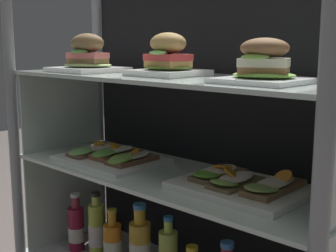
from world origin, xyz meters
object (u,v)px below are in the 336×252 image
plated_roll_sandwich_far_right (167,59)px  juice_bottle_back_center (113,245)px  plated_roll_sandwich_right_of_center (88,59)px  juice_bottle_front_left_end (97,231)px  juice_bottle_front_right_end (76,228)px  juice_bottle_front_middle (140,249)px  open_sandwich_tray_center (241,184)px  open_sandwich_tray_mid_left (111,156)px  plated_roll_sandwich_left_of_center (264,67)px

plated_roll_sandwich_far_right → juice_bottle_back_center: plated_roll_sandwich_far_right is taller
plated_roll_sandwich_right_of_center → juice_bottle_front_left_end: 0.60m
juice_bottle_front_right_end → juice_bottle_front_left_end: 0.11m
juice_bottle_front_middle → plated_roll_sandwich_far_right: bearing=12.6°
juice_bottle_back_center → juice_bottle_front_left_end: bearing=169.3°
juice_bottle_back_center → juice_bottle_front_middle: size_ratio=0.83×
juice_bottle_front_right_end → open_sandwich_tray_center: bearing=3.8°
open_sandwich_tray_mid_left → juice_bottle_front_right_end: open_sandwich_tray_mid_left is taller
open_sandwich_tray_mid_left → open_sandwich_tray_center: 0.49m
plated_roll_sandwich_left_of_center → open_sandwich_tray_mid_left: bearing=178.4°
open_sandwich_tray_center → plated_roll_sandwich_left_of_center: bearing=-29.5°
plated_roll_sandwich_left_of_center → open_sandwich_tray_mid_left: size_ratio=0.57×
plated_roll_sandwich_far_right → juice_bottle_front_left_end: 0.69m
plated_roll_sandwich_far_right → juice_bottle_front_left_end: size_ratio=0.78×
plated_roll_sandwich_right_of_center → open_sandwich_tray_center: bearing=6.1°
open_sandwich_tray_mid_left → juice_bottle_front_right_end: bearing=-175.8°
juice_bottle_front_middle → juice_bottle_back_center: bearing=-174.1°
plated_roll_sandwich_far_right → juice_bottle_front_right_end: 0.76m
open_sandwich_tray_center → juice_bottle_front_left_end: size_ratio=1.42×
plated_roll_sandwich_far_right → open_sandwich_tray_center: 0.41m
plated_roll_sandwich_left_of_center → juice_bottle_back_center: bearing=-179.5°
juice_bottle_back_center → juice_bottle_front_right_end: bearing=178.0°
plated_roll_sandwich_right_of_center → juice_bottle_front_right_end: 0.63m
open_sandwich_tray_center → juice_bottle_back_center: (-0.47, -0.05, -0.30)m
open_sandwich_tray_mid_left → juice_bottle_back_center: open_sandwich_tray_mid_left is taller
open_sandwich_tray_center → juice_bottle_front_left_end: bearing=-176.8°
open_sandwich_tray_mid_left → juice_bottle_front_right_end: (-0.19, -0.01, -0.30)m
juice_bottle_front_right_end → plated_roll_sandwich_left_of_center: bearing=-0.2°
plated_roll_sandwich_right_of_center → open_sandwich_tray_center: 0.65m
juice_bottle_front_left_end → juice_bottle_back_center: (0.11, -0.02, -0.01)m
plated_roll_sandwich_left_of_center → juice_bottle_front_middle: size_ratio=0.76×
open_sandwich_tray_center → plated_roll_sandwich_right_of_center: bearing=-173.9°
plated_roll_sandwich_left_of_center → juice_bottle_front_middle: (-0.43, 0.01, -0.59)m
plated_roll_sandwich_far_right → plated_roll_sandwich_left_of_center: bearing=-5.0°
juice_bottle_front_right_end → juice_bottle_back_center: bearing=-2.0°
plated_roll_sandwich_far_right → plated_roll_sandwich_left_of_center: size_ratio=0.95×
plated_roll_sandwich_left_of_center → juice_bottle_front_left_end: bearing=178.6°
plated_roll_sandwich_right_of_center → plated_roll_sandwich_far_right: 0.32m
plated_roll_sandwich_left_of_center → juice_bottle_front_right_end: size_ratio=0.91×
plated_roll_sandwich_right_of_center → juice_bottle_front_right_end: plated_roll_sandwich_right_of_center is taller
plated_roll_sandwich_right_of_center → juice_bottle_front_left_end: bearing=117.9°
plated_roll_sandwich_right_of_center → open_sandwich_tray_center: plated_roll_sandwich_right_of_center is taller
plated_roll_sandwich_far_right → juice_bottle_front_right_end: size_ratio=0.87×
juice_bottle_front_right_end → juice_bottle_back_center: 0.22m
plated_roll_sandwich_far_right → juice_bottle_front_middle: (-0.10, -0.02, -0.60)m
juice_bottle_front_middle → juice_bottle_front_right_end: bearing=-179.1°
juice_bottle_front_left_end → juice_bottle_front_middle: bearing=-2.1°
juice_bottle_front_left_end → juice_bottle_back_center: 0.11m
plated_roll_sandwich_left_of_center → juice_bottle_front_middle: bearing=179.0°
plated_roll_sandwich_far_right → open_sandwich_tray_center: bearing=4.4°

